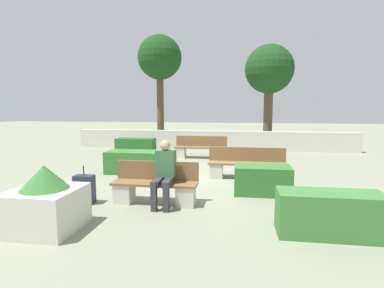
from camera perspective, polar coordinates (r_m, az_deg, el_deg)
The scene contains 14 objects.
ground_plane at distance 8.53m, azimuth 0.47°, elevation -6.44°, with size 60.00×60.00×0.00m, color gray.
perimeter_wall at distance 14.06m, azimuth 3.80°, elevation 0.72°, with size 13.07×0.30×0.88m.
bench_front at distance 6.32m, azimuth -7.05°, elevation -8.28°, with size 1.77×0.49×0.85m.
bench_left_side at distance 11.72m, azimuth 1.68°, elevation -1.06°, with size 2.03×0.49×0.85m.
bench_right_side at distance 8.54m, azimuth 10.41°, elevation -4.21°, with size 2.16×0.49×0.85m.
person_seated_man at distance 6.04m, azimuth -5.34°, elevation -5.00°, with size 0.38×0.63×1.33m.
hedge_block_near_left at distance 12.86m, azimuth -10.67°, elevation -0.43°, with size 1.60×0.69×0.68m.
hedge_block_near_right at distance 5.21m, azimuth 24.76°, elevation -12.03°, with size 1.59×0.61×0.69m.
hedge_block_mid_left at distance 7.14m, azimuth 13.23°, elevation -6.63°, with size 1.27×0.77×0.65m.
hedge_block_mid_right at distance 9.19m, azimuth -9.75°, elevation -3.44°, with size 2.04×0.81×0.67m.
planter_corner_left at distance 5.47m, azimuth -26.07°, elevation -9.88°, with size 1.04×1.04×1.07m.
suitcase at distance 6.65m, azimuth -19.81°, elevation -8.12°, with size 0.39×0.24×0.79m.
tree_leftmost at distance 16.05m, azimuth -6.16°, elevation 15.71°, with size 2.26×2.26×5.66m.
tree_center_left at distance 15.09m, azimuth 14.51°, elevation 13.29°, with size 2.31×2.31×4.94m.
Camera 1 is at (1.18, -8.21, 1.99)m, focal length 28.00 mm.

